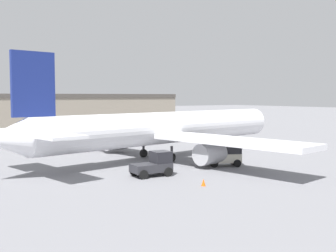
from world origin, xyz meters
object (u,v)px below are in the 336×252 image
safety_cone_near (203,183)px  baggage_tug (154,164)px  ground_crew_worker (232,148)px  belt_loader_truck (226,154)px  airplane (162,129)px

safety_cone_near → baggage_tug: bearing=98.9°
ground_crew_worker → baggage_tug: size_ratio=0.46×
safety_cone_near → belt_loader_truck: bearing=37.5°
baggage_tug → belt_loader_truck: bearing=6.2°
airplane → belt_loader_truck: bearing=-80.8°
baggage_tug → belt_loader_truck: size_ratio=0.99×
ground_crew_worker → safety_cone_near: (-13.15, -10.95, -0.60)m
airplane → belt_loader_truck: size_ratio=11.08×
airplane → ground_crew_worker: airplane is taller
baggage_tug → ground_crew_worker: bearing=24.7°
belt_loader_truck → baggage_tug: bearing=-151.0°
airplane → baggage_tug: airplane is taller
airplane → baggage_tug: size_ratio=11.23×
ground_crew_worker → baggage_tug: baggage_tug is taller
baggage_tug → safety_cone_near: baggage_tug is taller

